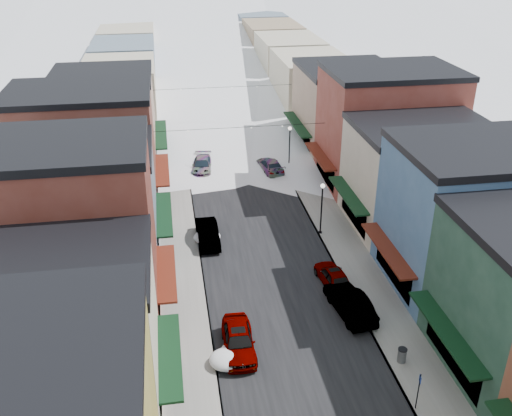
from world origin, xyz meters
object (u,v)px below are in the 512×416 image
object	(u,v)px
car_dark_hatch	(208,234)
car_green_sedan	(350,303)
car_silver_sedan	(239,340)
streetlamp_near	(322,202)
trash_can	(402,355)

from	to	relation	value
car_dark_hatch	car_green_sedan	distance (m)	13.97
car_silver_sedan	streetlamp_near	distance (m)	16.14
car_dark_hatch	trash_can	distance (m)	19.13
car_dark_hatch	streetlamp_near	world-z (taller)	streetlamp_near
car_dark_hatch	car_green_sedan	world-z (taller)	car_green_sedan
car_silver_sedan	car_dark_hatch	bearing A→B (deg)	94.39
car_green_sedan	streetlamp_near	bearing A→B (deg)	-102.53
car_dark_hatch	trash_can	xyz separation A→B (m)	(10.08, -16.27, -0.16)
car_silver_sedan	car_green_sedan	size ratio (longest dim) A/B	0.93
car_green_sedan	car_silver_sedan	bearing A→B (deg)	10.16
car_silver_sedan	trash_can	bearing A→B (deg)	-14.45
car_silver_sedan	streetlamp_near	xyz separation A→B (m)	(8.72, 13.41, 2.18)
car_silver_sedan	car_dark_hatch	size ratio (longest dim) A/B	0.99
trash_can	streetlamp_near	distance (m)	16.26
streetlamp_near	trash_can	bearing A→B (deg)	-87.67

